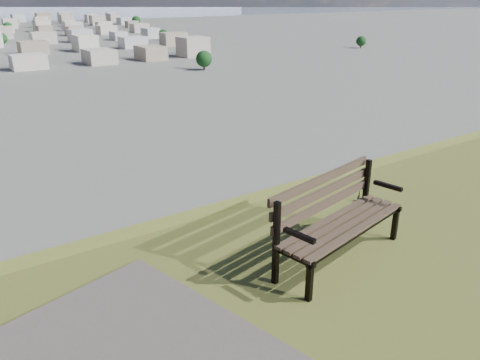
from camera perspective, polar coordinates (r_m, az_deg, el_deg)
park_bench at (r=5.25m, az=11.58°, el=-4.11°), size 1.86×0.91×0.93m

